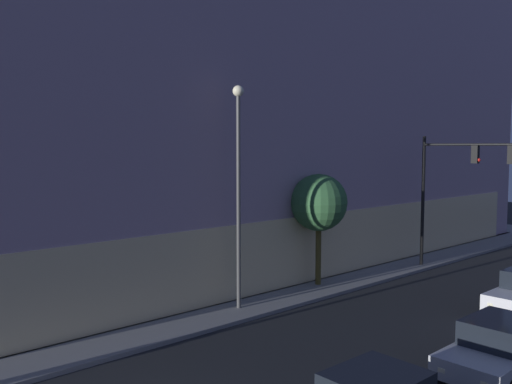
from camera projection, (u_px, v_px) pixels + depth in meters
modern_building at (164, 101)px, 38.24m from camera, size 40.40×31.60×19.73m
traffic_light_far_corner at (456, 175)px, 28.26m from camera, size 0.68×5.06×6.99m
street_lamp_sidewalk at (238, 172)px, 21.42m from camera, size 0.44×0.44×8.82m
sidewalk_tree at (319, 203)px, 25.27m from camera, size 2.66×2.66×5.19m
car_silver at (499, 349)px, 15.60m from camera, size 4.16×2.23×1.64m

